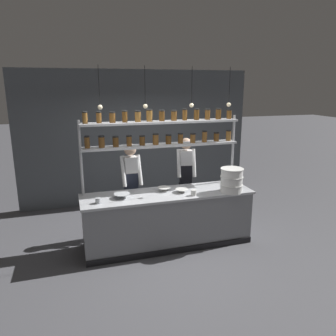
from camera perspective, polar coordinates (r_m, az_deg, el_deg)
ground_plane at (r=5.78m, az=-0.05°, el=-13.02°), size 40.00×40.00×0.00m
back_wall at (r=7.50m, az=-5.35°, el=5.33°), size 5.24×0.12×2.98m
prep_counter at (r=5.58m, az=-0.04°, el=-8.84°), size 2.84×0.76×0.92m
spice_shelf_unit at (r=5.51m, az=-1.07°, el=5.75°), size 2.72×0.28×2.27m
chef_left at (r=5.85m, az=-6.45°, el=-2.58°), size 0.37×0.30×1.67m
chef_center at (r=6.35m, az=3.11°, el=-1.11°), size 0.40×0.33×1.68m
container_stack at (r=5.50m, az=11.02°, el=-2.10°), size 0.38×0.38×0.41m
prep_bowl_near_left at (r=5.44m, az=2.41°, el=-3.97°), size 0.21×0.21×0.06m
prep_bowl_center_front at (r=5.51m, az=-0.71°, el=-3.71°), size 0.22×0.22×0.06m
prep_bowl_center_back at (r=5.22m, az=-8.00°, el=-4.82°), size 0.26×0.26×0.07m
serving_cup_front at (r=5.05m, az=-12.06°, el=-5.57°), size 0.09×0.09×0.09m
serving_cup_by_board at (r=5.29m, az=4.48°, el=-4.31°), size 0.09×0.09×0.09m
pendant_light_row at (r=5.14m, az=0.09°, el=11.10°), size 2.14×0.07×0.63m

